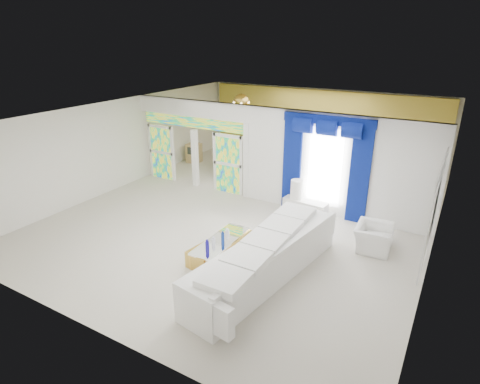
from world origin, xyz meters
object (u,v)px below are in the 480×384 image
Objects in this scene: console_table at (305,207)px; armchair at (373,237)px; white_sofa at (266,261)px; grand_piano at (248,154)px; coffee_table at (221,248)px.

console_table is 1.36× the size of armchair.
console_table is (-0.48, 3.58, -0.21)m from white_sofa.
armchair is at bearing -43.95° from grand_piano.
white_sofa reaches higher than coffee_table.
white_sofa is at bearing 141.97° from armchair.
grand_piano is at bearing 113.81° from coffee_table.
white_sofa is 8.06m from grand_piano.
white_sofa is 3.02m from armchair.
armchair is 7.42m from grand_piano.
console_table is at bearing 60.49° from armchair.
white_sofa is 3.41× the size of console_table.
armchair is at bearing 35.06° from coffee_table.
console_table reaches higher than coffee_table.
grand_piano is at bearing 138.98° from console_table.
armchair is (1.74, 2.47, -0.11)m from white_sofa.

